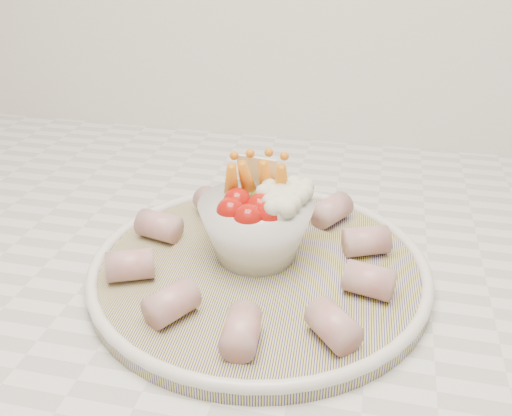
# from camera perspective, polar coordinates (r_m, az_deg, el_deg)

# --- Properties ---
(serving_platter) EXTENTS (0.36, 0.36, 0.02)m
(serving_platter) POSITION_cam_1_polar(r_m,az_deg,el_deg) (0.58, 0.33, -6.00)
(serving_platter) COLOR navy
(serving_platter) RESTS_ON kitchen_counter
(veggie_bowl) EXTENTS (0.12, 0.12, 0.10)m
(veggie_bowl) POSITION_cam_1_polar(r_m,az_deg,el_deg) (0.58, 0.25, -1.33)
(veggie_bowl) COLOR silver
(veggie_bowl) RESTS_ON serving_platter
(cured_meat_rolls) EXTENTS (0.28, 0.29, 0.03)m
(cured_meat_rolls) POSITION_cam_1_polar(r_m,az_deg,el_deg) (0.57, 0.26, -4.42)
(cured_meat_rolls) COLOR #A34A4D
(cured_meat_rolls) RESTS_ON serving_platter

